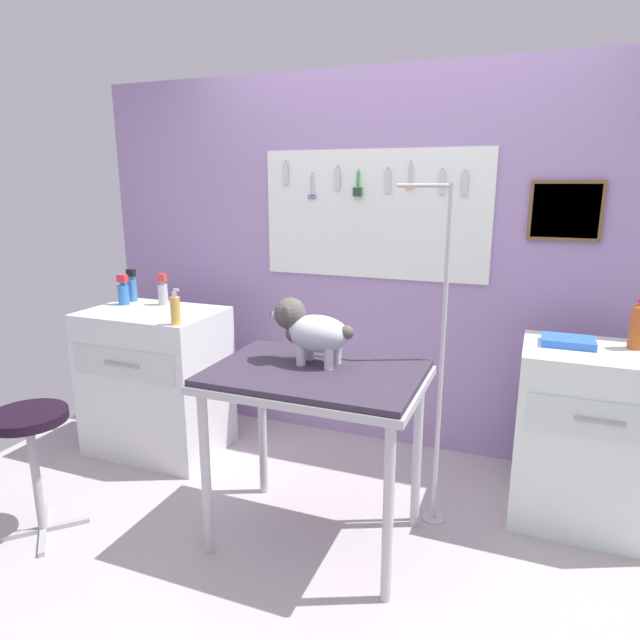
% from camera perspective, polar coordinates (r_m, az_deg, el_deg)
% --- Properties ---
extents(ground, '(4.40, 4.00, 0.04)m').
position_cam_1_polar(ground, '(2.76, -0.77, -23.25)').
color(ground, '#ACA2A4').
extents(rear_wall_panel, '(4.00, 0.11, 2.30)m').
position_cam_1_polar(rear_wall_panel, '(3.45, 7.30, 5.74)').
color(rear_wall_panel, '#9E81B3').
rests_on(rear_wall_panel, ground).
extents(grooming_table, '(0.95, 0.67, 0.85)m').
position_cam_1_polar(grooming_table, '(2.48, -0.47, -7.07)').
color(grooming_table, '#B7B7BC').
rests_on(grooming_table, ground).
extents(grooming_arm, '(0.30, 0.11, 1.64)m').
position_cam_1_polar(grooming_arm, '(2.68, 12.13, -5.52)').
color(grooming_arm, '#B7B7BC').
rests_on(grooming_arm, ground).
extents(dog, '(0.41, 0.20, 0.30)m').
position_cam_1_polar(dog, '(2.50, -1.06, -0.99)').
color(dog, silver).
rests_on(dog, grooming_table).
extents(counter_left, '(0.80, 0.58, 0.90)m').
position_cam_1_polar(counter_left, '(3.61, -16.43, -6.01)').
color(counter_left, silver).
rests_on(counter_left, ground).
extents(cabinet_right, '(0.68, 0.54, 0.89)m').
position_cam_1_polar(cabinet_right, '(3.05, 25.96, -10.74)').
color(cabinet_right, silver).
rests_on(cabinet_right, ground).
extents(stool, '(0.35, 0.35, 0.62)m').
position_cam_1_polar(stool, '(2.95, -27.63, -10.41)').
color(stool, '#9E9EA3').
rests_on(stool, ground).
extents(conditioner_bottle, '(0.06, 0.05, 0.20)m').
position_cam_1_polar(conditioner_bottle, '(3.10, -14.65, 0.99)').
color(conditioner_bottle, gold).
rests_on(conditioner_bottle, counter_left).
extents(spray_bottle_short, '(0.07, 0.07, 0.19)m').
position_cam_1_polar(spray_bottle_short, '(3.71, -19.56, 2.72)').
color(spray_bottle_short, '#2E6CB9').
rests_on(spray_bottle_short, counter_left).
extents(shampoo_bottle, '(0.06, 0.06, 0.21)m').
position_cam_1_polar(shampoo_bottle, '(3.79, -18.75, 3.17)').
color(shampoo_bottle, '#3E77B7').
rests_on(shampoo_bottle, counter_left).
extents(spray_bottle_tall, '(0.06, 0.06, 0.20)m').
position_cam_1_polar(spray_bottle_tall, '(3.63, -15.86, 2.81)').
color(spray_bottle_tall, '#AAABB3').
rests_on(spray_bottle_tall, counter_left).
extents(soda_bottle, '(0.07, 0.07, 0.24)m').
position_cam_1_polar(soda_bottle, '(2.98, 29.88, -0.54)').
color(soda_bottle, '#B24C1D').
rests_on(soda_bottle, cabinet_right).
extents(supply_tray, '(0.24, 0.18, 0.04)m').
position_cam_1_polar(supply_tray, '(2.92, 24.15, -2.01)').
color(supply_tray, blue).
rests_on(supply_tray, cabinet_right).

